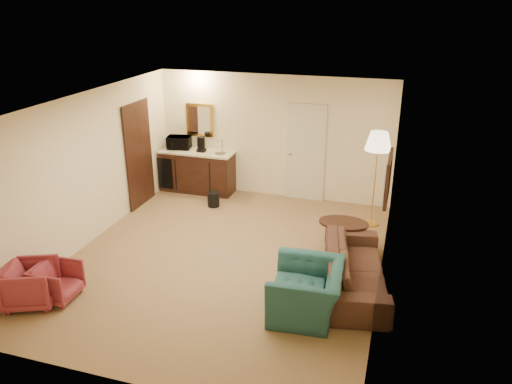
{
  "coord_description": "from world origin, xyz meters",
  "views": [
    {
      "loc": [
        2.63,
        -6.82,
        4.09
      ],
      "look_at": [
        0.38,
        0.5,
        1.05
      ],
      "focal_mm": 35.0,
      "sensor_mm": 36.0,
      "label": 1
    }
  ],
  "objects_px": {
    "wetbar_cabinet": "(198,171)",
    "sofa": "(356,262)",
    "coffee_table": "(343,235)",
    "coffee_maker": "(201,144)",
    "microwave": "(179,141)",
    "rose_chair_near": "(31,282)",
    "teal_armchair": "(306,283)",
    "rose_chair_far": "(56,280)",
    "waste_bin": "(213,199)",
    "floor_lamp": "(375,180)"
  },
  "relations": [
    {
      "from": "rose_chair_far",
      "to": "floor_lamp",
      "type": "xyz_separation_m",
      "value": [
        4.1,
        3.84,
        0.62
      ]
    },
    {
      "from": "floor_lamp",
      "to": "waste_bin",
      "type": "xyz_separation_m",
      "value": [
        -3.2,
        -0.05,
        -0.76
      ]
    },
    {
      "from": "wetbar_cabinet",
      "to": "sofa",
      "type": "height_order",
      "value": "wetbar_cabinet"
    },
    {
      "from": "wetbar_cabinet",
      "to": "rose_chair_far",
      "type": "distance_m",
      "value": 4.52
    },
    {
      "from": "coffee_maker",
      "to": "rose_chair_near",
      "type": "bearing_deg",
      "value": -103.44
    },
    {
      "from": "rose_chair_near",
      "to": "coffee_maker",
      "type": "bearing_deg",
      "value": -30.71
    },
    {
      "from": "coffee_maker",
      "to": "waste_bin",
      "type": "bearing_deg",
      "value": -59.57
    },
    {
      "from": "wetbar_cabinet",
      "to": "sofa",
      "type": "relative_size",
      "value": 0.76
    },
    {
      "from": "waste_bin",
      "to": "microwave",
      "type": "xyz_separation_m",
      "value": [
        -1.09,
        0.79,
        0.94
      ]
    },
    {
      "from": "teal_armchair",
      "to": "coffee_maker",
      "type": "distance_m",
      "value": 4.98
    },
    {
      "from": "teal_armchair",
      "to": "rose_chair_far",
      "type": "distance_m",
      "value": 3.56
    },
    {
      "from": "waste_bin",
      "to": "teal_armchair",
      "type": "bearing_deg",
      "value": -50.17
    },
    {
      "from": "teal_armchair",
      "to": "coffee_maker",
      "type": "xyz_separation_m",
      "value": [
        -3.13,
        3.83,
        0.61
      ]
    },
    {
      "from": "coffee_table",
      "to": "coffee_maker",
      "type": "distance_m",
      "value": 3.87
    },
    {
      "from": "rose_chair_near",
      "to": "coffee_maker",
      "type": "xyz_separation_m",
      "value": [
        0.61,
        4.73,
        0.74
      ]
    },
    {
      "from": "floor_lamp",
      "to": "coffee_table",
      "type": "bearing_deg",
      "value": -110.35
    },
    {
      "from": "teal_armchair",
      "to": "rose_chair_near",
      "type": "bearing_deg",
      "value": -80.57
    },
    {
      "from": "sofa",
      "to": "coffee_maker",
      "type": "relative_size",
      "value": 6.68
    },
    {
      "from": "wetbar_cabinet",
      "to": "microwave",
      "type": "distance_m",
      "value": 0.77
    },
    {
      "from": "floor_lamp",
      "to": "waste_bin",
      "type": "relative_size",
      "value": 6.03
    },
    {
      "from": "sofa",
      "to": "teal_armchair",
      "type": "relative_size",
      "value": 2.0
    },
    {
      "from": "rose_chair_far",
      "to": "floor_lamp",
      "type": "relative_size",
      "value": 0.32
    },
    {
      "from": "wetbar_cabinet",
      "to": "microwave",
      "type": "bearing_deg",
      "value": 171.06
    },
    {
      "from": "teal_armchair",
      "to": "microwave",
      "type": "distance_m",
      "value": 5.39
    },
    {
      "from": "sofa",
      "to": "waste_bin",
      "type": "relative_size",
      "value": 7.11
    },
    {
      "from": "rose_chair_far",
      "to": "coffee_table",
      "type": "bearing_deg",
      "value": -56.08
    },
    {
      "from": "sofa",
      "to": "teal_armchair",
      "type": "bearing_deg",
      "value": 136.56
    },
    {
      "from": "teal_armchair",
      "to": "microwave",
      "type": "relative_size",
      "value": 2.15
    },
    {
      "from": "rose_chair_near",
      "to": "floor_lamp",
      "type": "height_order",
      "value": "floor_lamp"
    },
    {
      "from": "wetbar_cabinet",
      "to": "teal_armchair",
      "type": "bearing_deg",
      "value": -49.73
    },
    {
      "from": "teal_armchair",
      "to": "coffee_table",
      "type": "distance_m",
      "value": 2.09
    },
    {
      "from": "rose_chair_far",
      "to": "coffee_maker",
      "type": "height_order",
      "value": "coffee_maker"
    },
    {
      "from": "sofa",
      "to": "waste_bin",
      "type": "distance_m",
      "value": 3.87
    },
    {
      "from": "wetbar_cabinet",
      "to": "floor_lamp",
      "type": "height_order",
      "value": "floor_lamp"
    },
    {
      "from": "sofa",
      "to": "coffee_table",
      "type": "xyz_separation_m",
      "value": [
        -0.35,
        1.2,
        -0.18
      ]
    },
    {
      "from": "teal_armchair",
      "to": "rose_chair_near",
      "type": "relative_size",
      "value": 1.58
    },
    {
      "from": "sofa",
      "to": "microwave",
      "type": "bearing_deg",
      "value": 44.22
    },
    {
      "from": "sofa",
      "to": "rose_chair_far",
      "type": "xyz_separation_m",
      "value": [
        -4.05,
        -1.56,
        -0.13
      ]
    },
    {
      "from": "waste_bin",
      "to": "microwave",
      "type": "bearing_deg",
      "value": 144.16
    },
    {
      "from": "teal_armchair",
      "to": "floor_lamp",
      "type": "distance_m",
      "value": 3.24
    },
    {
      "from": "sofa",
      "to": "floor_lamp",
      "type": "relative_size",
      "value": 1.18
    },
    {
      "from": "teal_armchair",
      "to": "coffee_maker",
      "type": "relative_size",
      "value": 3.34
    },
    {
      "from": "rose_chair_near",
      "to": "coffee_maker",
      "type": "distance_m",
      "value": 4.83
    },
    {
      "from": "wetbar_cabinet",
      "to": "coffee_maker",
      "type": "xyz_separation_m",
      "value": [
        0.11,
        0.01,
        0.62
      ]
    },
    {
      "from": "teal_armchair",
      "to": "floor_lamp",
      "type": "height_order",
      "value": "floor_lamp"
    },
    {
      "from": "coffee_table",
      "to": "waste_bin",
      "type": "relative_size",
      "value": 2.79
    },
    {
      "from": "sofa",
      "to": "microwave",
      "type": "distance_m",
      "value": 5.25
    },
    {
      "from": "rose_chair_far",
      "to": "coffee_maker",
      "type": "distance_m",
      "value": 4.6
    },
    {
      "from": "rose_chair_far",
      "to": "teal_armchair",
      "type": "bearing_deg",
      "value": -81.58
    },
    {
      "from": "rose_chair_near",
      "to": "microwave",
      "type": "height_order",
      "value": "microwave"
    }
  ]
}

